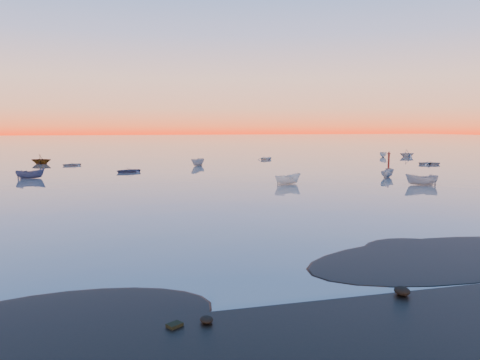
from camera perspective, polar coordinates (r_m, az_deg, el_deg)
name	(u,v)px	position (r m, az deg, el deg)	size (l,w,h in m)	color
ground	(166,155)	(121.09, -8.97, 3.02)	(600.00, 600.00, 0.00)	#6E635C
mud_lobes	(393,277)	(24.19, 18.19, -11.16)	(140.00, 6.00, 0.07)	black
moored_fleet	(198,172)	(74.66, -5.10, 0.94)	(124.00, 58.00, 1.20)	silver
boat_near_center	(387,178)	(69.74, 17.49, 0.27)	(3.56, 1.51, 1.23)	slate
channel_marker	(389,162)	(82.89, 17.67, 2.10)	(0.91, 0.91, 3.22)	#49140F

